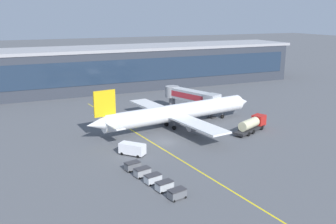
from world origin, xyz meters
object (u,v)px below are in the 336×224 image
at_px(baggage_cart_1, 164,186).
at_px(fuel_tanker, 252,124).
at_px(baggage_cart_0, 177,194).
at_px(baggage_cart_3, 142,172).
at_px(baggage_cart_2, 153,179).
at_px(crew_van, 133,149).
at_px(baggage_cart_4, 132,166).
at_px(main_airliner, 177,112).

bearing_deg(baggage_cart_1, fuel_tanker, 32.25).
distance_m(baggage_cart_0, baggage_cart_3, 9.60).
xyz_separation_m(baggage_cart_0, baggage_cart_3, (-1.94, 9.40, 0.00)).
height_order(baggage_cart_1, baggage_cart_2, same).
height_order(baggage_cart_0, baggage_cart_2, same).
relative_size(fuel_tanker, baggage_cart_3, 3.73).
bearing_deg(crew_van, baggage_cart_1, -91.65).
distance_m(baggage_cart_2, baggage_cart_4, 6.40).
height_order(baggage_cart_0, baggage_cart_3, same).
distance_m(crew_van, baggage_cart_1, 16.21).
bearing_deg(main_airliner, fuel_tanker, -36.22).
xyz_separation_m(main_airliner, baggage_cart_4, (-18.19, -20.09, -2.85)).
bearing_deg(fuel_tanker, main_airliner, 143.78).
relative_size(baggage_cart_0, baggage_cart_3, 1.00).
xyz_separation_m(baggage_cart_1, baggage_cart_4, (-1.94, 9.40, 0.00)).
bearing_deg(baggage_cart_4, baggage_cart_2, -78.35).
xyz_separation_m(baggage_cart_1, baggage_cart_2, (-0.65, 3.13, 0.00)).
height_order(main_airliner, crew_van, main_airliner).
bearing_deg(main_airliner, crew_van, -139.89).
height_order(main_airliner, fuel_tanker, main_airliner).
relative_size(crew_van, baggage_cart_4, 1.77).
relative_size(main_airliner, crew_van, 8.79).
bearing_deg(baggage_cart_1, baggage_cart_4, 101.65).
height_order(crew_van, baggage_cart_0, crew_van).
height_order(crew_van, baggage_cart_1, crew_van).
xyz_separation_m(fuel_tanker, baggage_cart_3, (-31.65, -12.89, -0.96)).
bearing_deg(baggage_cart_4, baggage_cart_1, -78.35).
xyz_separation_m(baggage_cart_0, baggage_cart_2, (-1.29, 6.27, 0.00)).
distance_m(crew_van, baggage_cart_3, 10.10).
xyz_separation_m(crew_van, baggage_cart_1, (-0.47, -16.20, -0.53)).
xyz_separation_m(fuel_tanker, crew_van, (-29.90, -2.96, -0.43)).
height_order(baggage_cart_3, baggage_cart_4, same).
bearing_deg(baggage_cart_4, crew_van, 70.51).
bearing_deg(main_airliner, baggage_cart_3, -127.07).
relative_size(baggage_cart_1, baggage_cart_3, 1.00).
distance_m(fuel_tanker, baggage_cart_1, 35.91).
bearing_deg(baggage_cart_4, baggage_cart_0, -78.35).
xyz_separation_m(fuel_tanker, baggage_cart_2, (-31.01, -16.03, -0.96)).
xyz_separation_m(main_airliner, fuel_tanker, (14.11, -10.33, -1.89)).
height_order(main_airliner, baggage_cart_4, main_airliner).
xyz_separation_m(baggage_cart_0, baggage_cart_4, (-2.59, 12.54, 0.00)).
bearing_deg(baggage_cart_3, crew_van, 79.96).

